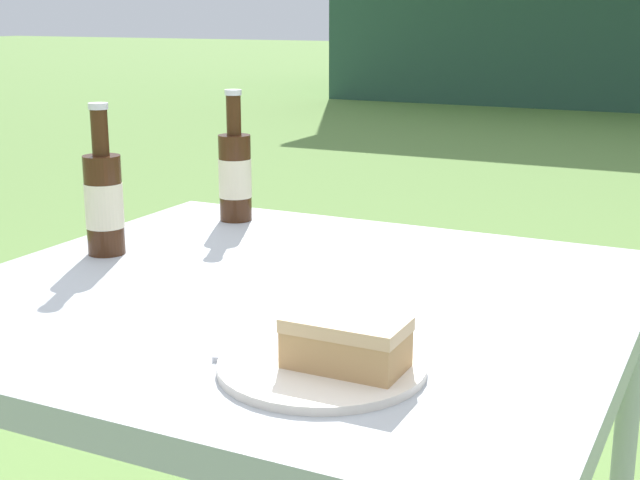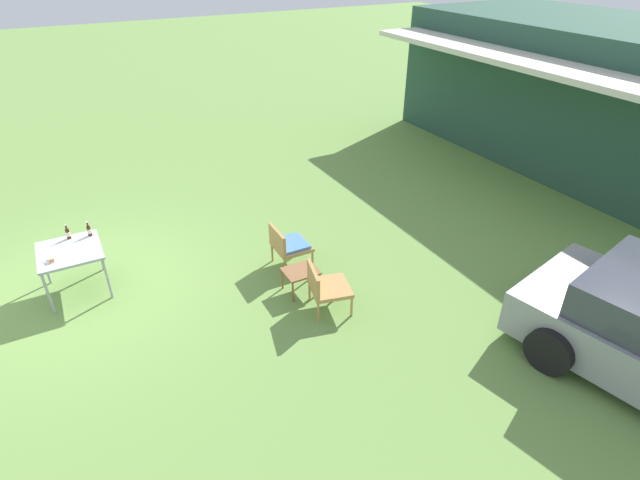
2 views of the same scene
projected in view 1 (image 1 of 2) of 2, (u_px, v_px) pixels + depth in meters
patio_table at (290, 332)px, 1.28m from camera, size 0.94×0.89×0.75m
cake_on_plate at (334, 355)px, 0.97m from camera, size 0.23×0.23×0.07m
cola_bottle_near at (235, 173)px, 1.67m from camera, size 0.06×0.06×0.25m
cola_bottle_far at (104, 200)px, 1.43m from camera, size 0.06×0.06×0.25m
fork at (284, 361)px, 1.00m from camera, size 0.16×0.06×0.01m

